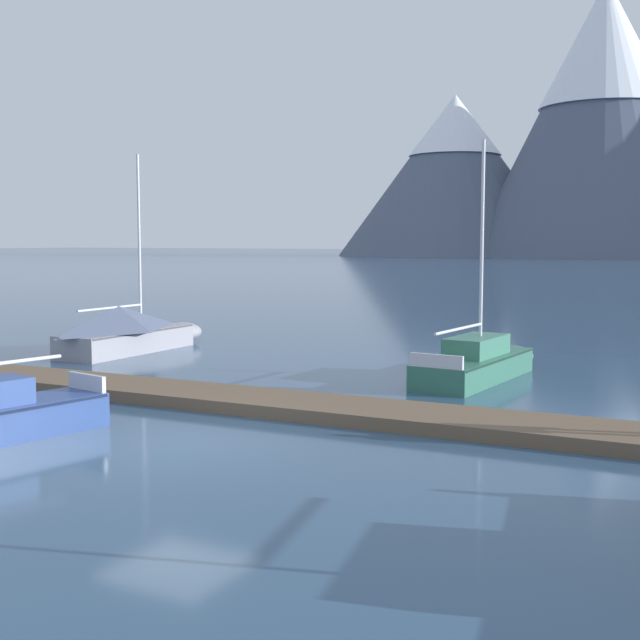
% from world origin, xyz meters
% --- Properties ---
extents(ground_plane, '(700.00, 700.00, 0.00)m').
position_xyz_m(ground_plane, '(0.00, 0.00, 0.00)').
color(ground_plane, '#2D4C6B').
extents(mountain_west_summit, '(62.21, 62.21, 42.81)m').
position_xyz_m(mountain_west_summit, '(-65.11, 204.46, 22.13)').
color(mountain_west_summit, '#4C566B').
rests_on(mountain_west_summit, ground).
extents(mountain_central_massif, '(64.69, 64.69, 67.00)m').
position_xyz_m(mountain_central_massif, '(-26.96, 203.52, 35.22)').
color(mountain_central_massif, '#4C566B').
rests_on(mountain_central_massif, ground).
extents(dock, '(27.41, 2.90, 0.30)m').
position_xyz_m(dock, '(0.00, 4.00, 0.15)').
color(dock, brown).
rests_on(dock, ground).
extents(sailboat_nearest_berth, '(2.18, 7.15, 7.18)m').
position_xyz_m(sailboat_nearest_berth, '(-10.27, 10.52, 0.80)').
color(sailboat_nearest_berth, '#93939E').
rests_on(sailboat_nearest_berth, ground).
extents(sailboat_mid_dock_port, '(2.08, 6.81, 6.94)m').
position_xyz_m(sailboat_mid_dock_port, '(2.82, 10.81, 0.50)').
color(sailboat_mid_dock_port, '#336B56').
rests_on(sailboat_mid_dock_port, ground).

